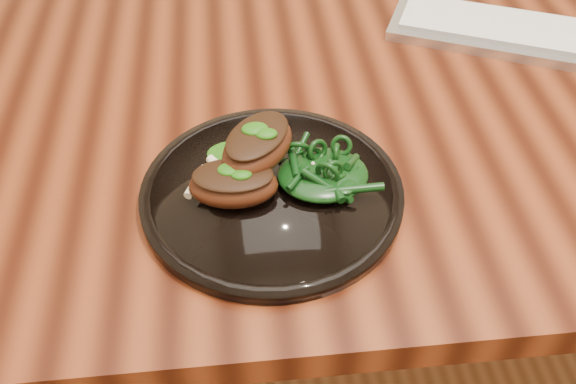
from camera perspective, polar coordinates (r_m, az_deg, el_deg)
The scene contains 7 objects.
desk at distance 0.99m, azimuth 13.85°, elevation 4.84°, with size 1.60×0.80×0.75m.
plate at distance 0.74m, azimuth -1.44°, elevation -0.08°, with size 0.30×0.30×0.02m.
lamb_chop_front at distance 0.71m, azimuth -4.93°, elevation 0.78°, with size 0.11×0.08×0.04m.
lamb_chop_back at distance 0.73m, azimuth -2.77°, elevation 4.24°, with size 0.12×0.13×0.05m.
herb_smear at distance 0.78m, azimuth -4.63°, elevation 3.54°, with size 0.07×0.05×0.00m, color #114A07.
greens_heap at distance 0.74m, azimuth 3.14°, elevation 1.97°, with size 0.11×0.10×0.04m.
keyboard at distance 1.09m, azimuth 21.63°, elevation 12.71°, with size 0.48×0.32×0.02m.
Camera 1 is at (-0.31, -0.72, 1.28)m, focal length 40.00 mm.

